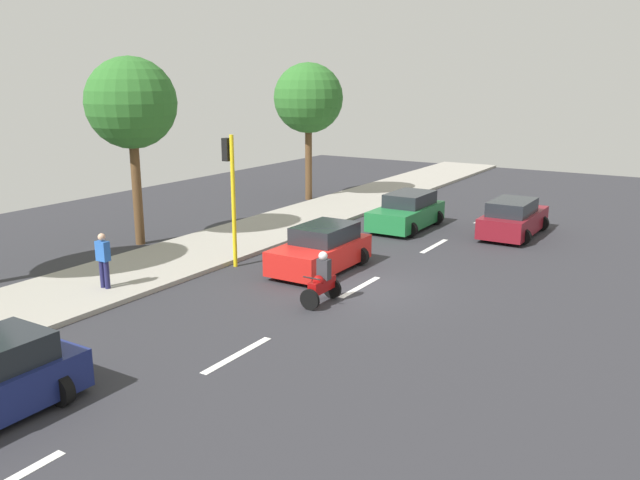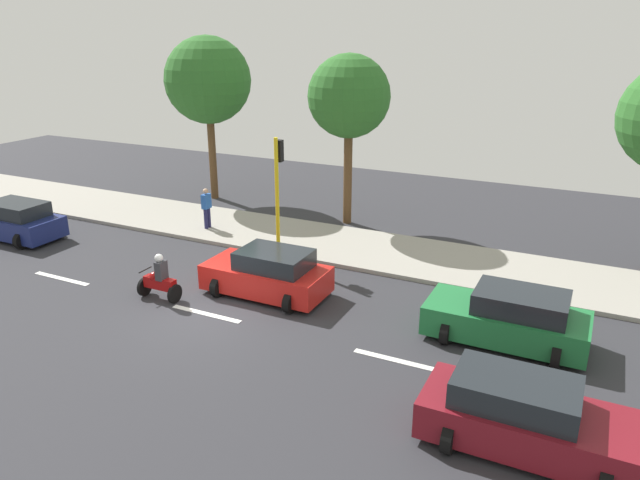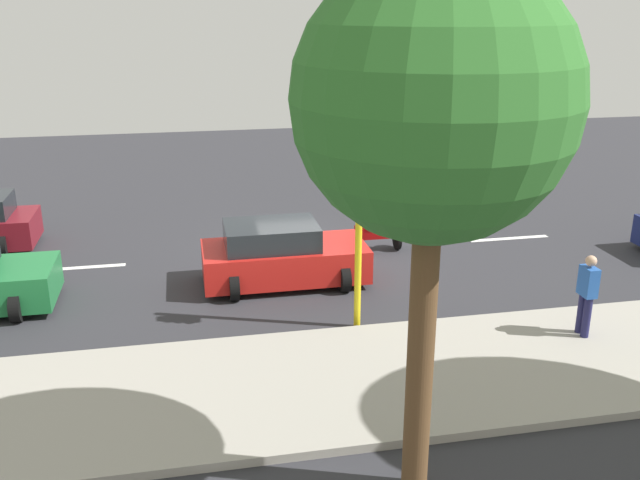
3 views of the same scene
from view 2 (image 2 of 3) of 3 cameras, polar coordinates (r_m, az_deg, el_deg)
The scene contains 14 objects.
ground_plane at distance 18.12m, azimuth -10.87°, elevation -7.15°, with size 40.00×60.00×0.10m, color #2D2D33.
sidewalk at distance 23.54m, azimuth -0.78°, elevation -0.02°, with size 4.00×60.00×0.15m, color #9E998E.
lane_stripe_north at distance 15.60m, azimuth 7.52°, elevation -11.44°, with size 0.20×2.40×0.01m, color white.
lane_stripe_mid at distance 18.09m, azimuth -10.88°, elevation -6.99°, with size 0.20×2.40×0.01m, color white.
lane_stripe_south at distance 21.99m, azimuth -23.59°, elevation -3.42°, with size 0.20×2.40×0.01m, color white.
car_green at distance 16.77m, azimuth 17.72°, elevation -7.18°, with size 2.26×4.22×1.52m.
car_dark_blue at distance 26.83m, azimuth -27.37°, elevation 1.64°, with size 2.19×4.22×1.52m.
car_maroon at distance 13.00m, azimuth 19.25°, elevation -15.84°, with size 2.21×4.31×1.52m.
car_red at distance 18.81m, azimuth -5.02°, elevation -3.26°, with size 2.26×3.93×1.52m.
motorcycle at distance 19.10m, azimuth -15.20°, elevation -3.76°, with size 0.60×1.30×1.53m.
pedestrian_near_signal at distance 24.94m, azimuth -10.86°, elevation 3.15°, with size 0.40×0.24×1.69m.
traffic_light_corner at distance 21.00m, azimuth -4.05°, elevation 5.62°, with size 0.49×0.24×4.50m.
street_tree_north at distance 29.21m, azimuth -10.74°, elevation 14.82°, with size 4.05×4.05×7.75m.
street_tree_center at distance 24.82m, azimuth 2.81°, elevation 13.55°, with size 3.40×3.40×7.11m.
Camera 2 is at (-12.76, -10.00, 8.05)m, focal length 33.27 mm.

